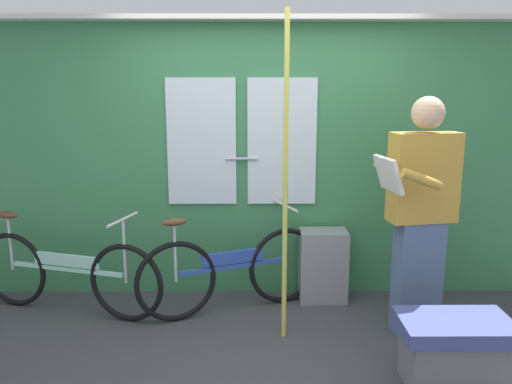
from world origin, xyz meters
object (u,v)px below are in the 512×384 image
Objects in this scene: bicycle_near_door at (66,273)px; trash_bin_by_wall at (323,265)px; handrail_pole at (285,182)px; bicycle_leaning_behind at (232,271)px; bench_seat_corner at (454,350)px; passenger_reading_newspaper at (420,211)px.

trash_bin_by_wall is at bearing 23.57° from bicycle_near_door.
handrail_pole reaches higher than bicycle_near_door.
bicycle_near_door is at bearing 158.45° from bicycle_leaning_behind.
bicycle_leaning_behind is 1.03m from handrail_pole.
bicycle_near_door is 3.02m from bench_seat_corner.
trash_bin_by_wall is 0.26× the size of handrail_pole.
bench_seat_corner is at bearing -33.07° from handrail_pole.
passenger_reading_newspaper is at bearing 9.73° from bicycle_near_door.
passenger_reading_newspaper is 1.05m from handrail_pole.
bicycle_leaning_behind is at bearing 142.31° from bench_seat_corner.
passenger_reading_newspaper is 1.08m from trash_bin_by_wall.
bicycle_near_door is 1.10× the size of bicycle_leaning_behind.
passenger_reading_newspaper is 0.75× the size of handrail_pole.
bicycle_leaning_behind is at bearing -163.13° from trash_bin_by_wall.
bench_seat_corner is at bearing -64.40° from trash_bin_by_wall.
bicycle_near_door is at bearing 158.77° from bench_seat_corner.
passenger_reading_newspaper reaches higher than bicycle_near_door.
bicycle_near_door is 2.18m from trash_bin_by_wall.
passenger_reading_newspaper reaches higher than bicycle_leaning_behind.
bicycle_leaning_behind reaches higher than bench_seat_corner.
bicycle_leaning_behind is 1.83m from bench_seat_corner.
handrail_pole is at bearing -119.24° from trash_bin_by_wall.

